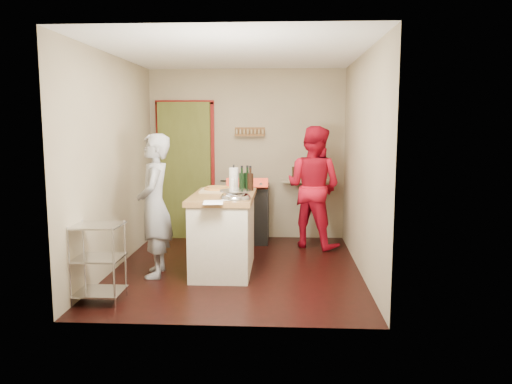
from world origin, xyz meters
TOP-DOWN VIEW (x-y plane):
  - floor at (0.00, 0.00)m, footprint 3.50×3.50m
  - back_wall at (-0.64, 1.78)m, footprint 3.00×0.44m
  - left_wall at (-1.50, 0.00)m, footprint 0.04×3.50m
  - right_wall at (1.50, 0.00)m, footprint 0.04×3.50m
  - ceiling at (0.00, 0.00)m, footprint 3.00×3.50m
  - stove at (0.05, 1.42)m, footprint 0.60×0.63m
  - wire_shelving at (-1.28, -1.20)m, footprint 0.48×0.40m
  - island at (-0.15, -0.07)m, footprint 0.73×1.41m
  - person_stripe at (-0.93, -0.31)m, footprint 0.48×0.66m
  - person_red at (1.00, 1.20)m, footprint 1.07×1.00m

SIDE VIEW (x-z plane):
  - floor at x=0.00m, z-range 0.00..0.00m
  - wire_shelving at x=-1.28m, z-range 0.04..0.84m
  - stove at x=0.05m, z-range -0.05..0.95m
  - island at x=-0.15m, z-range -0.13..1.12m
  - person_stripe at x=-0.93m, z-range 0.00..1.67m
  - person_red at x=1.00m, z-range 0.00..1.75m
  - back_wall at x=-0.64m, z-range -0.17..2.43m
  - left_wall at x=-1.50m, z-range 0.00..2.60m
  - right_wall at x=1.50m, z-range 0.00..2.60m
  - ceiling at x=0.00m, z-range 2.60..2.62m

